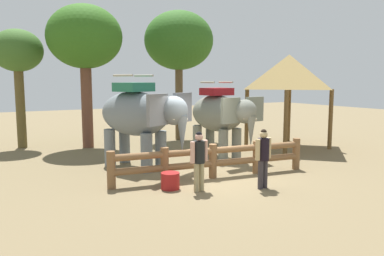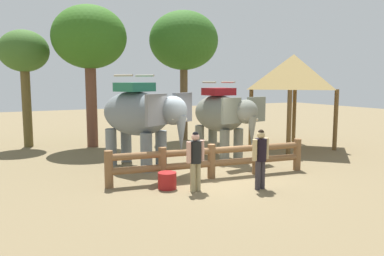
% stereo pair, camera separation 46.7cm
% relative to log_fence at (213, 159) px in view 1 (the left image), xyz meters
% --- Properties ---
extents(ground_plane, '(60.00, 60.00, 0.00)m').
position_rel_log_fence_xyz_m(ground_plane, '(0.00, -0.22, -0.60)').
color(ground_plane, brown).
extents(log_fence, '(6.39, 0.97, 1.05)m').
position_rel_log_fence_xyz_m(log_fence, '(0.00, 0.00, 0.00)').
color(log_fence, brown).
rests_on(log_fence, ground).
extents(elephant_near_left, '(2.86, 3.75, 3.17)m').
position_rel_log_fence_xyz_m(elephant_near_left, '(-1.45, 2.36, 1.18)').
color(elephant_near_left, slate).
rests_on(elephant_near_left, ground).
extents(elephant_center, '(1.95, 3.46, 2.94)m').
position_rel_log_fence_xyz_m(elephant_center, '(1.87, 2.47, 1.05)').
color(elephant_center, slate).
rests_on(elephant_center, ground).
extents(tourist_woman_in_black, '(0.57, 0.37, 1.63)m').
position_rel_log_fence_xyz_m(tourist_woman_in_black, '(-1.08, -1.02, 0.34)').
color(tourist_woman_in_black, '#998B62').
rests_on(tourist_woman_in_black, ground).
extents(tourist_man_in_blue, '(0.58, 0.37, 1.66)m').
position_rel_log_fence_xyz_m(tourist_man_in_blue, '(0.61, -1.63, 0.36)').
color(tourist_man_in_blue, '#322D33').
rests_on(tourist_man_in_blue, ground).
extents(thatched_shelter, '(3.47, 3.47, 4.09)m').
position_rel_log_fence_xyz_m(thatched_shelter, '(5.79, 3.02, 2.70)').
color(thatched_shelter, brown).
rests_on(thatched_shelter, ground).
extents(tree_far_left, '(3.23, 3.23, 6.22)m').
position_rel_log_fence_xyz_m(tree_far_left, '(-2.00, 7.29, 4.16)').
color(tree_far_left, brown).
rests_on(tree_far_left, ground).
extents(tree_back_center, '(3.37, 3.37, 6.34)m').
position_rel_log_fence_xyz_m(tree_back_center, '(2.57, 7.31, 4.26)').
color(tree_back_center, brown).
rests_on(tree_back_center, ground).
extents(tree_far_right, '(2.15, 2.15, 5.17)m').
position_rel_log_fence_xyz_m(tree_far_right, '(-4.59, 8.58, 3.50)').
color(tree_far_right, brown).
rests_on(tree_far_right, ground).
extents(feed_bucket, '(0.52, 0.52, 0.46)m').
position_rel_log_fence_xyz_m(feed_bucket, '(-1.66, -0.45, -0.37)').
color(feed_bucket, maroon).
rests_on(feed_bucket, ground).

